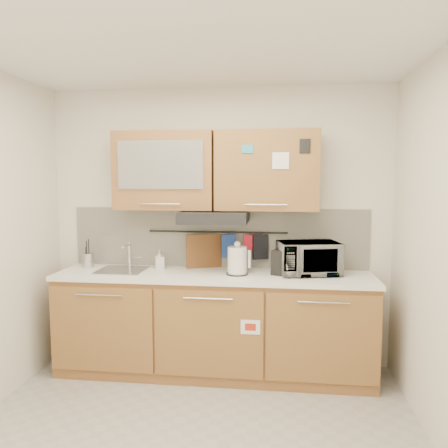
# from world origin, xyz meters

# --- Properties ---
(ceiling) EXTENTS (3.20, 3.20, 0.00)m
(ceiling) POSITION_xyz_m (0.00, 0.00, 2.60)
(ceiling) COLOR white
(ceiling) RESTS_ON wall_back
(wall_back) EXTENTS (3.20, 0.00, 3.20)m
(wall_back) POSITION_xyz_m (0.00, 1.50, 1.30)
(wall_back) COLOR silver
(wall_back) RESTS_ON ground
(base_cabinet) EXTENTS (2.80, 0.64, 0.88)m
(base_cabinet) POSITION_xyz_m (0.00, 1.19, 0.41)
(base_cabinet) COLOR #925D33
(base_cabinet) RESTS_ON floor
(countertop) EXTENTS (2.82, 0.62, 0.04)m
(countertop) POSITION_xyz_m (0.00, 1.19, 0.90)
(countertop) COLOR white
(countertop) RESTS_ON base_cabinet
(backsplash) EXTENTS (2.80, 0.02, 0.56)m
(backsplash) POSITION_xyz_m (0.00, 1.49, 1.20)
(backsplash) COLOR silver
(backsplash) RESTS_ON countertop
(upper_cabinets) EXTENTS (1.82, 0.37, 0.70)m
(upper_cabinets) POSITION_xyz_m (-0.00, 1.32, 1.83)
(upper_cabinets) COLOR #925D33
(upper_cabinets) RESTS_ON wall_back
(range_hood) EXTENTS (0.60, 0.46, 0.10)m
(range_hood) POSITION_xyz_m (0.00, 1.25, 1.42)
(range_hood) COLOR black
(range_hood) RESTS_ON upper_cabinets
(sink) EXTENTS (0.42, 0.40, 0.26)m
(sink) POSITION_xyz_m (-0.85, 1.21, 0.92)
(sink) COLOR silver
(sink) RESTS_ON countertop
(utensil_rail) EXTENTS (1.30, 0.02, 0.02)m
(utensil_rail) POSITION_xyz_m (0.00, 1.45, 1.26)
(utensil_rail) COLOR black
(utensil_rail) RESTS_ON backsplash
(utensil_crock) EXTENTS (0.13, 0.13, 0.27)m
(utensil_crock) POSITION_xyz_m (-1.22, 1.32, 0.99)
(utensil_crock) COLOR #B6B6BB
(utensil_crock) RESTS_ON countertop
(kettle) EXTENTS (0.22, 0.21, 0.30)m
(kettle) POSITION_xyz_m (0.21, 1.17, 1.04)
(kettle) COLOR silver
(kettle) RESTS_ON countertop
(toaster) EXTENTS (0.33, 0.26, 0.22)m
(toaster) POSITION_xyz_m (0.67, 1.20, 1.03)
(toaster) COLOR black
(toaster) RESTS_ON countertop
(microwave) EXTENTS (0.58, 0.46, 0.29)m
(microwave) POSITION_xyz_m (0.83, 1.26, 1.06)
(microwave) COLOR #999999
(microwave) RESTS_ON countertop
(soap_bottle) EXTENTS (0.11, 0.11, 0.18)m
(soap_bottle) POSITION_xyz_m (-0.53, 1.34, 1.01)
(soap_bottle) COLOR #999999
(soap_bottle) RESTS_ON countertop
(cutting_board) EXTENTS (0.35, 0.16, 0.46)m
(cutting_board) POSITION_xyz_m (-0.11, 1.44, 1.01)
(cutting_board) COLOR brown
(cutting_board) RESTS_ON utensil_rail
(oven_mitt) EXTENTS (0.13, 0.07, 0.22)m
(oven_mitt) POSITION_xyz_m (0.11, 1.44, 1.13)
(oven_mitt) COLOR navy
(oven_mitt) RESTS_ON utensil_rail
(dark_pouch) EXTENTS (0.15, 0.10, 0.23)m
(dark_pouch) POSITION_xyz_m (0.41, 1.44, 1.13)
(dark_pouch) COLOR black
(dark_pouch) RESTS_ON utensil_rail
(pot_holder) EXTENTS (0.12, 0.04, 0.15)m
(pot_holder) POSITION_xyz_m (0.31, 1.44, 1.17)
(pot_holder) COLOR red
(pot_holder) RESTS_ON utensil_rail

